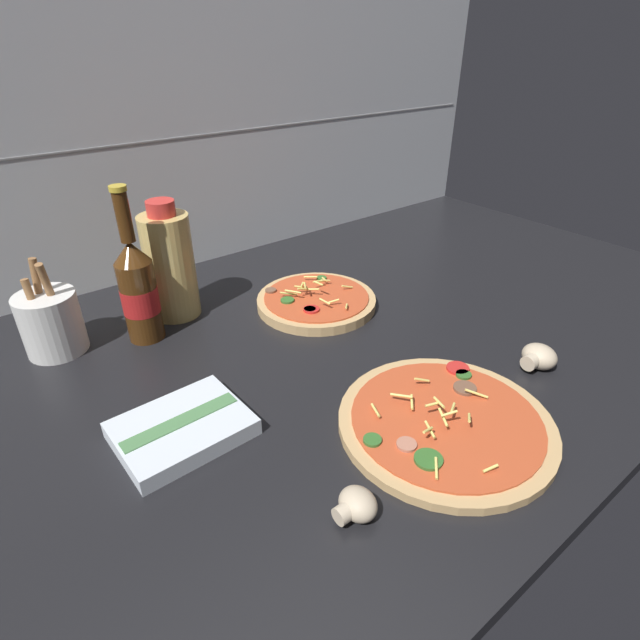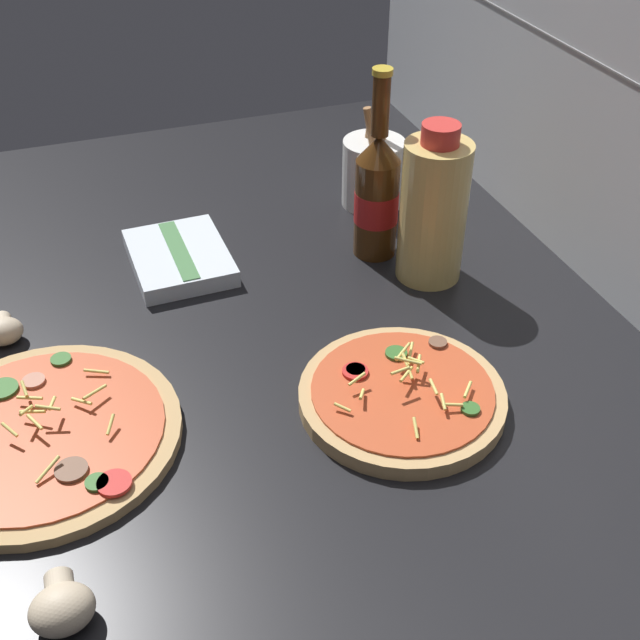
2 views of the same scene
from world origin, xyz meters
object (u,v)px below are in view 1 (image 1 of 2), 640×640
object	(u,v)px
pizza_near	(445,422)
utensil_crock	(51,322)
mushroom_left	(356,505)
dish_towel	(182,428)
beer_bottle	(138,289)
oil_bottle	(170,265)
pizza_far	(316,301)
mushroom_right	(538,357)

from	to	relation	value
pizza_near	utensil_crock	size ratio (longest dim) A/B	1.79
pizza_near	mushroom_left	xyz separation A→B (cm)	(-18.90, -3.20, 0.86)
dish_towel	beer_bottle	bearing A→B (deg)	77.93
beer_bottle	mushroom_left	distance (cm)	50.85
mushroom_left	beer_bottle	bearing A→B (deg)	94.39
oil_bottle	mushroom_left	size ratio (longest dim) A/B	4.41
pizza_far	beer_bottle	world-z (taller)	beer_bottle
utensil_crock	pizza_far	bearing A→B (deg)	-18.36
beer_bottle	dish_towel	xyz separation A→B (cm)	(-5.71, -26.71, -8.05)
pizza_far	utensil_crock	world-z (taller)	utensil_crock
beer_bottle	oil_bottle	bearing A→B (deg)	31.34
mushroom_left	dish_towel	xyz separation A→B (cm)	(-9.56, 23.42, -0.42)
oil_bottle	dish_towel	world-z (taller)	oil_bottle
utensil_crock	dish_towel	distance (cm)	32.96
mushroom_right	utensil_crock	world-z (taller)	utensil_crock
oil_bottle	mushroom_left	xyz separation A→B (cm)	(-3.82, -54.79, -8.30)
pizza_far	beer_bottle	distance (cm)	32.47
mushroom_right	mushroom_left	bearing A→B (deg)	-175.48
oil_bottle	mushroom_left	bearing A→B (deg)	-93.99
pizza_far	mushroom_left	world-z (taller)	pizza_far
pizza_near	beer_bottle	distance (cm)	52.83
oil_bottle	pizza_near	bearing A→B (deg)	-73.71
pizza_near	pizza_far	world-z (taller)	pizza_far
mushroom_left	utensil_crock	world-z (taller)	utensil_crock
beer_bottle	oil_bottle	world-z (taller)	beer_bottle
mushroom_left	dish_towel	distance (cm)	25.30
pizza_far	utensil_crock	bearing A→B (deg)	161.64
beer_bottle	mushroom_left	size ratio (longest dim) A/B	5.38
pizza_far	mushroom_left	size ratio (longest dim) A/B	4.66
mushroom_right	pizza_far	bearing A→B (deg)	111.69
pizza_far	oil_bottle	world-z (taller)	oil_bottle
utensil_crock	dish_towel	size ratio (longest dim) A/B	0.96
pizza_near	oil_bottle	world-z (taller)	oil_bottle
beer_bottle	mushroom_left	bearing A→B (deg)	-85.61
pizza_far	pizza_near	bearing A→B (deg)	-100.94
beer_bottle	dish_towel	world-z (taller)	beer_bottle
oil_bottle	mushroom_right	xyz separation A→B (cm)	(37.33, -51.54, -8.02)
pizza_far	dish_towel	bearing A→B (deg)	-153.95
mushroom_left	mushroom_right	distance (cm)	41.29
mushroom_right	utensil_crock	size ratio (longest dim) A/B	0.36
pizza_near	mushroom_right	world-z (taller)	pizza_near
beer_bottle	utensil_crock	bearing A→B (deg)	158.82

